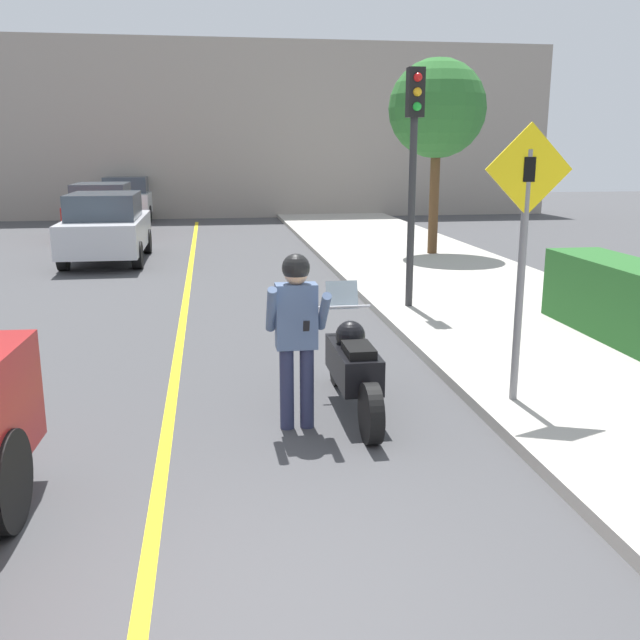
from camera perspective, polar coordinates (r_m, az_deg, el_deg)
ground_plane at (r=4.54m, az=-6.16°, el=-23.33°), size 80.00×80.00×0.00m
sidewalk_curb at (r=9.46m, az=23.00°, el=-3.88°), size 4.40×44.00×0.13m
road_center_line at (r=10.03m, az=-11.25°, el=-2.45°), size 0.12×36.00×0.01m
building_backdrop at (r=29.65m, az=-8.84°, el=14.76°), size 28.00×1.20×6.86m
motorcycle at (r=7.53m, az=2.65°, el=-3.66°), size 0.62×2.32×1.28m
person_biker at (r=6.89m, az=-1.90°, el=-0.24°), size 0.59×0.48×1.76m
crossing_sign at (r=7.52m, az=15.99°, el=6.30°), size 0.91×0.08×2.85m
traffic_light at (r=11.90m, az=7.51°, el=13.77°), size 0.26×0.30×3.84m
hedge_row at (r=10.70m, az=23.70°, el=1.26°), size 0.90×3.52×1.06m
street_tree at (r=18.33m, az=9.37°, el=16.29°), size 2.38×2.38×4.74m
parked_car_silver at (r=18.36m, az=-16.73°, el=7.15°), size 1.88×4.20×1.68m
parked_car_red at (r=23.61m, az=-16.96°, el=8.44°), size 1.88×4.20×1.68m
parked_car_white at (r=29.22m, az=-15.09°, el=9.43°), size 1.88×4.20×1.68m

